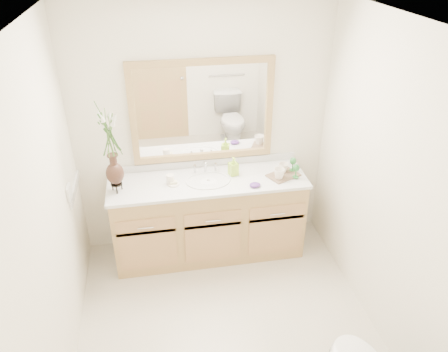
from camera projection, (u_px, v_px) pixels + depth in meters
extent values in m
plane|color=beige|center=(228.00, 328.00, 3.59)|extent=(2.60, 2.60, 0.00)
cube|color=white|center=(229.00, 25.00, 2.40)|extent=(2.40, 2.60, 0.02)
cube|color=white|center=(203.00, 131.00, 4.11)|extent=(2.40, 0.02, 2.40)
cube|color=white|center=(46.00, 225.00, 2.81)|extent=(0.02, 2.60, 2.40)
cube|color=white|center=(390.00, 190.00, 3.18)|extent=(0.02, 2.60, 2.40)
cube|color=tan|center=(209.00, 218.00, 4.26)|extent=(1.80, 0.55, 0.80)
cube|color=silver|center=(208.00, 181.00, 4.05)|extent=(1.84, 0.57, 0.03)
ellipsoid|color=white|center=(208.00, 186.00, 4.06)|extent=(0.38, 0.30, 0.12)
cylinder|color=silver|center=(205.00, 167.00, 4.16)|extent=(0.02, 0.02, 0.11)
cylinder|color=silver|center=(195.00, 169.00, 4.15)|extent=(0.02, 0.02, 0.08)
cylinder|color=silver|center=(216.00, 167.00, 4.18)|extent=(0.02, 0.02, 0.08)
cube|color=white|center=(202.00, 111.00, 3.99)|extent=(1.20, 0.01, 0.85)
cube|color=tan|center=(201.00, 62.00, 3.76)|extent=(1.32, 0.04, 0.06)
cube|color=tan|center=(204.00, 156.00, 4.21)|extent=(1.32, 0.04, 0.06)
cube|color=tan|center=(132.00, 116.00, 3.89)|extent=(0.06, 0.04, 0.85)
cube|color=tan|center=(269.00, 107.00, 4.08)|extent=(0.06, 0.04, 0.85)
cube|color=white|center=(69.00, 192.00, 3.58)|extent=(0.02, 0.12, 0.12)
cylinder|color=black|center=(117.00, 184.00, 3.84)|extent=(0.10, 0.10, 0.01)
ellipsoid|color=#321E16|center=(115.00, 173.00, 3.79)|extent=(0.15, 0.15, 0.20)
cylinder|color=#321E16|center=(113.00, 160.00, 3.73)|extent=(0.06, 0.06, 0.09)
cylinder|color=#4C7A33|center=(110.00, 135.00, 3.61)|extent=(0.05, 0.05, 0.36)
cylinder|color=white|center=(170.00, 179.00, 3.97)|extent=(0.07, 0.07, 0.09)
cylinder|color=white|center=(174.00, 184.00, 3.97)|extent=(0.11, 0.11, 0.01)
cube|color=beige|center=(173.00, 182.00, 3.96)|extent=(0.07, 0.05, 0.02)
imported|color=#A3D732|center=(233.00, 167.00, 4.10)|extent=(0.09, 0.09, 0.16)
ellipsoid|color=#53297D|center=(255.00, 185.00, 3.93)|extent=(0.11, 0.09, 0.04)
cube|color=brown|center=(283.00, 175.00, 4.11)|extent=(0.34, 0.29, 0.01)
imported|color=white|center=(279.00, 173.00, 4.02)|extent=(0.13, 0.12, 0.11)
imported|color=white|center=(283.00, 167.00, 4.13)|extent=(0.13, 0.13, 0.09)
cylinder|color=#26742F|center=(296.00, 177.00, 4.06)|extent=(0.06, 0.06, 0.01)
cylinder|color=#26742F|center=(296.00, 173.00, 4.04)|extent=(0.01, 0.01, 0.08)
ellipsoid|color=#26742F|center=(296.00, 168.00, 4.01)|extent=(0.06, 0.06, 0.07)
cylinder|color=#26742F|center=(292.00, 170.00, 4.18)|extent=(0.06, 0.06, 0.01)
cylinder|color=#26742F|center=(293.00, 166.00, 4.15)|extent=(0.01, 0.01, 0.09)
ellipsoid|color=#26742F|center=(293.00, 161.00, 4.13)|extent=(0.06, 0.06, 0.07)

